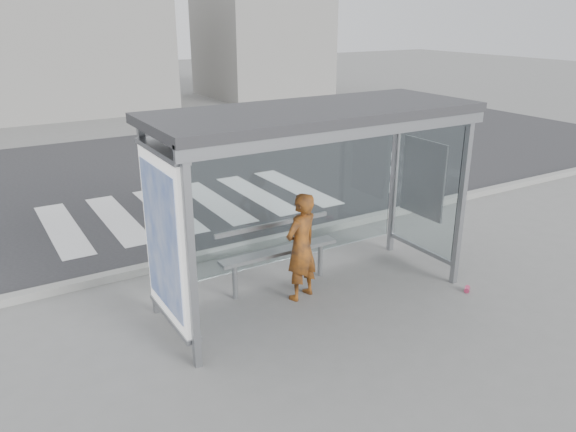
% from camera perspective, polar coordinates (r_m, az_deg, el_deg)
% --- Properties ---
extents(ground, '(80.00, 80.00, 0.00)m').
position_cam_1_polar(ground, '(7.90, 2.52, -8.14)').
color(ground, slate).
rests_on(ground, ground).
extents(road, '(30.00, 10.00, 0.01)m').
position_cam_1_polar(road, '(13.87, -13.65, 3.89)').
color(road, '#28282A').
rests_on(road, ground).
extents(curb, '(30.00, 0.18, 0.12)m').
position_cam_1_polar(curb, '(9.40, -4.04, -2.99)').
color(curb, gray).
rests_on(curb, ground).
extents(crosswalk, '(5.55, 3.00, 0.00)m').
position_cam_1_polar(crosswalk, '(11.61, -9.80, 1.01)').
color(crosswalk, silver).
rests_on(crosswalk, ground).
extents(bus_shelter, '(4.25, 1.65, 2.62)m').
position_cam_1_polar(bus_shelter, '(7.04, -0.05, 5.68)').
color(bus_shelter, gray).
rests_on(bus_shelter, ground).
extents(building_center, '(8.00, 5.00, 5.00)m').
position_cam_1_polar(building_center, '(24.13, -22.62, 15.67)').
color(building_center, gray).
rests_on(building_center, ground).
extents(building_right, '(5.00, 5.00, 7.00)m').
position_cam_1_polar(building_right, '(27.05, -2.75, 19.54)').
color(building_right, gray).
rests_on(building_right, ground).
extents(person, '(0.63, 0.51, 1.51)m').
position_cam_1_polar(person, '(7.56, 1.34, -3.15)').
color(person, '#C97212').
rests_on(person, ground).
extents(bench, '(1.81, 0.30, 0.93)m').
position_cam_1_polar(bench, '(7.94, -0.98, -3.55)').
color(bench, slate).
rests_on(bench, ground).
extents(soda_can, '(0.15, 0.14, 0.07)m').
position_cam_1_polar(soda_can, '(8.40, 17.74, -7.09)').
color(soda_can, '#E24270').
rests_on(soda_can, ground).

